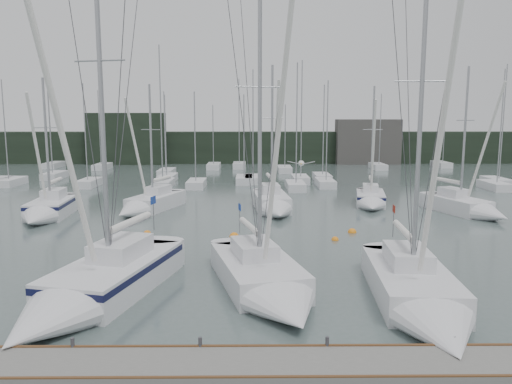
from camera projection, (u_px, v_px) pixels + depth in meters
ground at (261, 309)px, 19.76m from camera, size 160.00×160.00×0.00m
dock at (265, 367)px, 14.79m from camera, size 24.00×2.00×0.40m
far_treeline at (254, 147)px, 80.66m from camera, size 90.00×4.00×5.00m
far_building_left at (127, 139)px, 78.27m from camera, size 12.00×3.00×8.00m
far_building_right at (368, 142)px, 78.69m from camera, size 10.00×3.00×7.00m
mast_forest at (221, 175)px, 60.32m from camera, size 59.34×27.20×14.79m
sailboat_near_left at (90, 290)px, 19.94m from camera, size 5.75×11.28×16.50m
sailboat_near_center at (270, 287)px, 20.72m from camera, size 5.32×9.94×14.97m
sailboat_near_right at (422, 301)px, 19.07m from camera, size 3.86×10.76×15.11m
sailboat_mid_a at (47, 211)px, 36.89m from camera, size 3.21×8.10×11.16m
sailboat_mid_b at (146, 205)px, 39.49m from camera, size 4.91×8.45×10.81m
sailboat_mid_c at (274, 205)px, 39.28m from camera, size 3.23×8.22×12.27m
sailboat_mid_d at (371, 201)px, 41.78m from camera, size 3.56×7.00×10.76m
sailboat_mid_e at (470, 208)px, 38.16m from camera, size 4.85×8.19×12.05m
buoy_a at (234, 237)px, 31.44m from camera, size 0.61×0.61×0.61m
buoy_b at (335, 240)px, 30.68m from camera, size 0.45×0.45×0.45m
buoy_c at (147, 234)px, 32.16m from camera, size 0.52×0.52×0.52m
seagull at (301, 163)px, 19.22m from camera, size 1.07×0.49×0.21m
buoy_d at (352, 232)px, 32.66m from camera, size 0.56×0.56×0.56m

